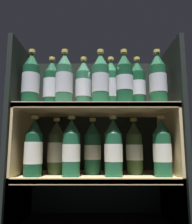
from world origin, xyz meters
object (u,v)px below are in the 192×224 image
Objects in this scene: bottle_lower_front_1 at (71,149)px; bottle_lower_back_0 at (56,149)px; bottle_lower_front_3 at (162,149)px; bottle_upper_front_3 at (124,80)px; bottle_lower_front_2 at (113,149)px; bottle_upper_back_3 at (138,85)px; bottle_upper_back_0 at (51,86)px; bottle_upper_front_2 at (101,80)px; bottle_upper_front_4 at (158,80)px; bottle_upper_front_0 at (31,80)px; bottle_lower_back_1 at (93,148)px; bottle_upper_back_1 at (83,86)px; bottle_lower_front_0 at (34,149)px; bottle_upper_back_2 at (111,86)px; bottle_upper_front_1 at (64,80)px; bottle_lower_back_2 at (134,149)px.

bottle_lower_front_1 and bottle_lower_back_0 have the same top height.
bottle_lower_front_1 is 0.39m from bottle_lower_front_3.
bottle_upper_front_3 is 0.31m from bottle_lower_front_2.
bottle_upper_back_3 is 1.00× the size of bottle_lower_back_0.
bottle_upper_back_0 is 0.30m from bottle_lower_back_0.
bottle_upper_front_2 is 1.00× the size of bottle_upper_front_4.
bottle_upper_front_0 is 0.42m from bottle_lower_back_1.
bottle_upper_back_1 reaches higher than bottle_lower_back_0.
bottle_upper_back_0 is at bearing 170.31° from bottle_lower_front_3.
bottle_lower_front_0 is at bearing 180.00° from bottle_lower_front_1.
bottle_upper_back_0 is 1.00× the size of bottle_upper_back_2.
bottle_lower_front_3 is (0.00, 0.00, -0.30)m from bottle_upper_front_4.
bottle_upper_front_4 is 1.00× the size of bottle_upper_back_2.
bottle_upper_front_0 reaches higher than bottle_lower_front_3.
bottle_upper_front_4 is at bearing 0.00° from bottle_upper_front_1.
bottle_upper_front_2 is at bearing -154.94° from bottle_upper_back_3.
bottle_upper_back_1 is at bearing 0.00° from bottle_lower_back_0.
bottle_upper_back_2 reaches higher than bottle_lower_front_2.
bottle_lower_back_1 is at bearing 17.14° from bottle_upper_front_0.
bottle_lower_back_2 is (0.36, -0.00, 0.00)m from bottle_lower_back_0.
bottle_lower_back_1 is (0.09, 0.08, 0.00)m from bottle_lower_front_1.
bottle_upper_front_0 is 0.57m from bottle_upper_front_4.
bottle_upper_front_2 is 1.00× the size of bottle_lower_front_1.
bottle_upper_front_0 and bottle_upper_back_2 have the same top height.
bottle_lower_front_1 is 1.00× the size of bottle_lower_back_2.
bottle_lower_back_2 is (0.28, 0.08, 0.00)m from bottle_lower_front_1.
bottle_upper_front_1 and bottle_upper_back_1 have the same top height.
bottle_upper_back_3 is at bearing 25.06° from bottle_upper_front_2.
bottle_upper_back_2 is 0.37m from bottle_lower_front_3.
bottle_upper_front_3 is at bearing -131.42° from bottle_upper_back_3.
bottle_lower_back_1 is at bearing -180.00° from bottle_upper_back_2.
bottle_lower_back_1 is (-0.30, 0.08, 0.00)m from bottle_lower_front_3.
bottle_upper_back_0 is 0.59m from bottle_lower_front_3.
bottle_upper_back_3 is (0.34, 0.08, 0.00)m from bottle_upper_front_1.
bottle_upper_front_1 is 1.00× the size of bottle_upper_front_2.
bottle_upper_front_2 and bottle_upper_front_3 have the same top height.
bottle_upper_front_3 is 1.00× the size of bottle_lower_front_3.
bottle_upper_front_0 is 1.00× the size of bottle_upper_front_1.
bottle_upper_front_4 is 1.00× the size of bottle_lower_front_2.
bottle_upper_front_4 reaches higher than bottle_lower_back_2.
bottle_upper_front_3 is 0.34m from bottle_lower_front_3.
bottle_upper_front_2 and bottle_upper_back_2 have the same top height.
bottle_upper_back_3 is 0.49m from bottle_lower_back_0.
bottle_lower_back_2 is at bearing 16.73° from bottle_lower_front_1.
bottle_upper_front_3 is at bearing 0.00° from bottle_lower_front_2.
bottle_lower_back_0 is at bearing 161.85° from bottle_lower_front_2.
bottle_lower_back_2 is (-0.10, 0.08, 0.00)m from bottle_lower_front_3.
bottle_lower_back_2 is at bearing -180.00° from bottle_upper_back_3.
bottle_lower_front_0 is (-0.54, 0.00, -0.30)m from bottle_upper_front_4.
bottle_lower_front_0 is 1.00× the size of bottle_lower_back_2.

